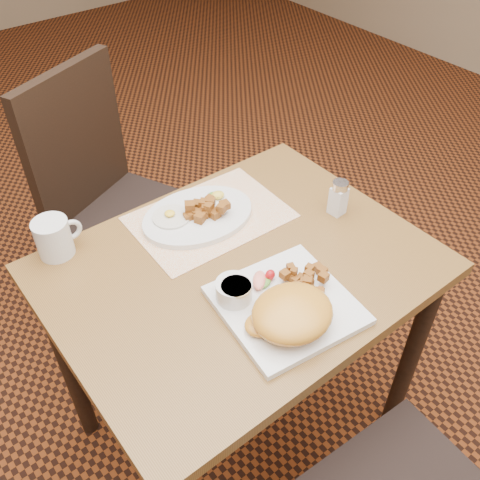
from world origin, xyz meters
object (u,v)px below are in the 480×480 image
plate_oval (198,216)px  table (240,295)px  plate_square (286,305)px  salt_shaker (338,197)px  chair_far (111,195)px  coffee_mug (54,237)px

plate_oval → table: bearing=-95.1°
table → plate_oval: (0.02, 0.20, 0.12)m
plate_square → salt_shaker: salt_shaker is taller
plate_square → plate_oval: (0.02, 0.38, 0.00)m
chair_far → plate_oval: 0.56m
plate_oval → salt_shaker: salt_shaker is taller
plate_square → salt_shaker: size_ratio=2.80×
chair_far → coffee_mug: bearing=27.7°
salt_shaker → coffee_mug: salt_shaker is taller
plate_square → plate_oval: bearing=86.6°
plate_square → salt_shaker: 0.38m
plate_oval → coffee_mug: 0.36m
table → plate_oval: bearing=84.9°
chair_far → salt_shaker: (0.34, -0.72, 0.26)m
table → plate_square: bearing=-91.4°
plate_square → plate_oval: size_ratio=0.92×
plate_square → coffee_mug: bearing=123.8°
table → plate_oval: 0.24m
table → salt_shaker: bearing=-0.4°
chair_far → salt_shaker: 0.84m
chair_far → coffee_mug: (-0.32, -0.40, 0.26)m
table → salt_shaker: 0.37m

